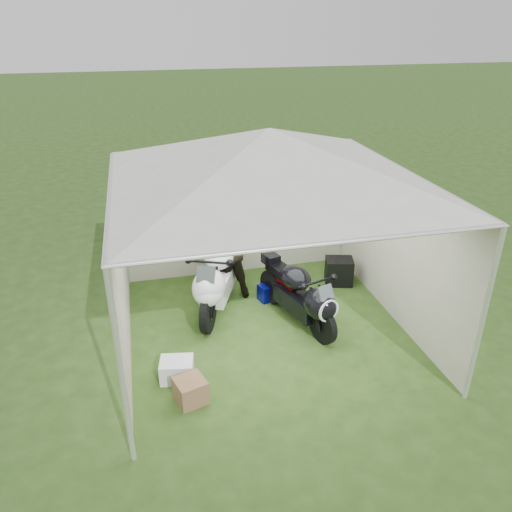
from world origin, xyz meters
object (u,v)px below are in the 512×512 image
(person_dark_jacket, at_px, (223,247))
(paddock_stand, at_px, (270,292))
(canopy_tent, at_px, (268,161))
(motorcycle_black, at_px, (301,294))
(crate_0, at_px, (177,370))
(crate_1, at_px, (190,390))
(motorcycle_white, at_px, (218,275))
(equipment_box, at_px, (339,271))
(person_blue_jacket, at_px, (217,245))

(person_dark_jacket, bearing_deg, paddock_stand, 146.12)
(canopy_tent, distance_m, paddock_stand, 2.59)
(motorcycle_black, distance_m, paddock_stand, 0.93)
(canopy_tent, relative_size, motorcycle_black, 3.10)
(crate_0, distance_m, crate_1, 0.47)
(canopy_tent, xyz_separation_m, motorcycle_white, (-0.60, 0.75, -1.97))
(canopy_tent, height_order, person_dark_jacket, canopy_tent)
(equipment_box, bearing_deg, crate_0, -147.51)
(motorcycle_black, height_order, paddock_stand, motorcycle_black)
(motorcycle_white, distance_m, paddock_stand, 0.99)
(canopy_tent, distance_m, crate_1, 3.03)
(canopy_tent, distance_m, person_blue_jacket, 2.21)
(crate_0, bearing_deg, paddock_stand, 44.65)
(canopy_tent, distance_m, person_dark_jacket, 2.03)
(motorcycle_black, xyz_separation_m, paddock_stand, (-0.25, 0.81, -0.38))
(paddock_stand, xyz_separation_m, person_dark_jacket, (-0.72, 0.24, 0.78))
(person_blue_jacket, bearing_deg, paddock_stand, 71.75)
(canopy_tent, bearing_deg, crate_1, -135.15)
(person_dark_jacket, distance_m, person_blue_jacket, 0.24)
(paddock_stand, distance_m, person_blue_jacket, 1.17)
(person_blue_jacket, relative_size, crate_0, 4.08)
(canopy_tent, relative_size, person_blue_jacket, 3.28)
(motorcycle_white, height_order, person_blue_jacket, person_blue_jacket)
(canopy_tent, xyz_separation_m, motorcycle_black, (0.52, 0.02, -2.06))
(equipment_box, distance_m, crate_1, 3.73)
(motorcycle_black, relative_size, paddock_stand, 4.99)
(person_blue_jacket, relative_size, crate_1, 4.95)
(canopy_tent, distance_m, crate_0, 2.94)
(canopy_tent, bearing_deg, person_blue_jacket, 111.41)
(person_blue_jacket, distance_m, crate_1, 2.80)
(canopy_tent, bearing_deg, equipment_box, 34.14)
(person_dark_jacket, bearing_deg, motorcycle_white, 50.03)
(paddock_stand, height_order, crate_0, crate_0)
(motorcycle_white, relative_size, paddock_stand, 5.66)
(person_dark_jacket, relative_size, crate_0, 4.32)
(crate_0, height_order, crate_1, crate_1)
(canopy_tent, height_order, motorcycle_black, canopy_tent)
(person_dark_jacket, xyz_separation_m, person_blue_jacket, (-0.06, 0.23, -0.05))
(person_dark_jacket, bearing_deg, crate_1, 55.10)
(motorcycle_white, xyz_separation_m, crate_1, (-0.70, -2.04, -0.44))
(motorcycle_white, relative_size, person_blue_jacket, 1.20)
(canopy_tent, xyz_separation_m, equipment_box, (1.59, 1.08, -2.34))
(motorcycle_black, bearing_deg, person_blue_jacket, 111.47)
(person_blue_jacket, bearing_deg, canopy_tent, 34.43)
(person_dark_jacket, relative_size, person_blue_jacket, 1.06)
(person_dark_jacket, bearing_deg, person_blue_jacket, -90.71)
(canopy_tent, height_order, person_blue_jacket, canopy_tent)
(motorcycle_white, distance_m, equipment_box, 2.24)
(person_dark_jacket, bearing_deg, equipment_box, 164.80)
(canopy_tent, xyz_separation_m, crate_0, (-1.42, -0.84, -2.43))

